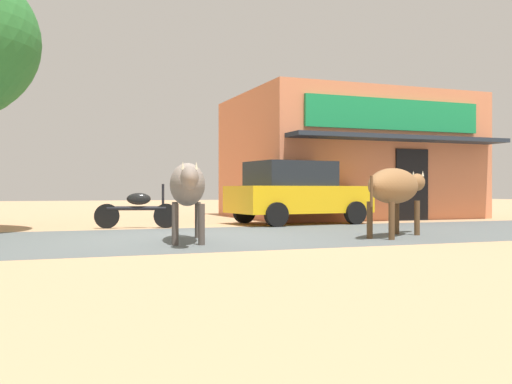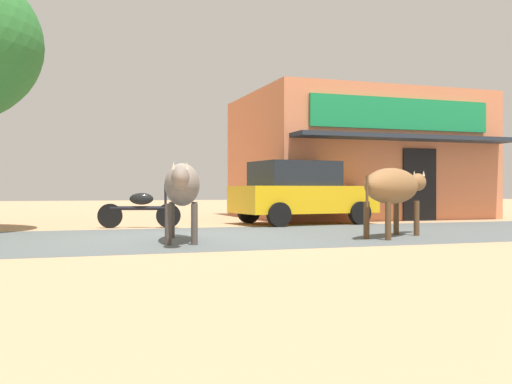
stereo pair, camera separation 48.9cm
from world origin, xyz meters
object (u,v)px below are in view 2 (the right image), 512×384
parked_motorcycle (141,208)px  cow_far_dark (394,187)px  cow_near_brown (182,185)px  pedestrian_by_shop (389,190)px  parked_hatchback_car (300,192)px

parked_motorcycle → cow_far_dark: 6.01m
cow_far_dark → cow_near_brown: bearing=175.1°
parked_motorcycle → cow_far_dark: cow_far_dark is taller
pedestrian_by_shop → cow_far_dark: bearing=-120.4°
parked_hatchback_car → cow_near_brown: parked_hatchback_car is taller
parked_hatchback_car → pedestrian_by_shop: bearing=14.6°
parked_hatchback_car → parked_motorcycle: bearing=-175.8°
cow_near_brown → pedestrian_by_shop: (7.17, 5.04, -0.07)m
parked_motorcycle → pedestrian_by_shop: 7.47m
parked_motorcycle → pedestrian_by_shop: size_ratio=1.23×
pedestrian_by_shop → parked_motorcycle: bearing=-171.3°
parked_motorcycle → pedestrian_by_shop: (7.37, 1.13, 0.44)m
cow_near_brown → pedestrian_by_shop: size_ratio=1.81×
pedestrian_by_shop → parked_hatchback_car: bearing=-165.4°
parked_hatchback_car → pedestrian_by_shop: parked_hatchback_car is taller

